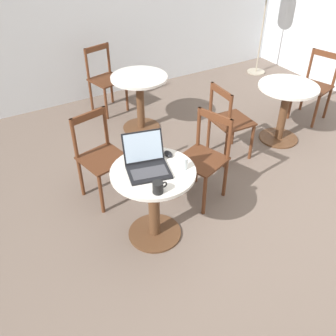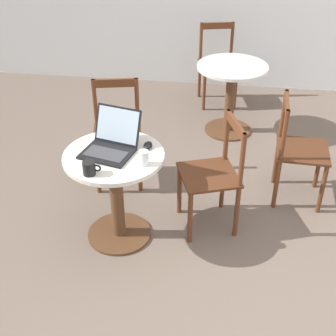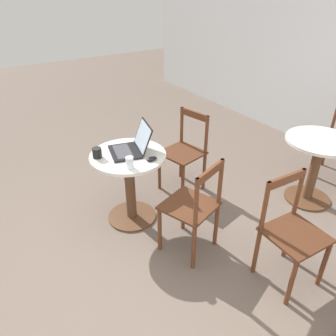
{
  "view_description": "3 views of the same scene",
  "coord_description": "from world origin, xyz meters",
  "px_view_note": "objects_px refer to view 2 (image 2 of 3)",
  "views": [
    {
      "loc": [
        -1.77,
        -1.84,
        2.51
      ],
      "look_at": [
        -0.46,
        0.39,
        0.59
      ],
      "focal_mm": 40.0,
      "sensor_mm": 36.0,
      "label": 1
    },
    {
      "loc": [
        0.07,
        -2.33,
        2.38
      ],
      "look_at": [
        -0.32,
        0.4,
        0.55
      ],
      "focal_mm": 50.0,
      "sensor_mm": 36.0,
      "label": 2
    },
    {
      "loc": [
        1.71,
        -0.84,
        2.1
      ],
      "look_at": [
        -0.47,
        0.57,
        0.58
      ],
      "focal_mm": 35.0,
      "sensor_mm": 36.0,
      "label": 3
    }
  ],
  "objects_px": {
    "chair_near_back": "(117,133)",
    "drinking_glass": "(144,158)",
    "mug": "(89,168)",
    "cafe_table_far": "(231,87)",
    "chair_mid_left": "(297,151)",
    "mouse": "(148,145)",
    "laptop": "(111,144)",
    "chair_near_right": "(214,175)",
    "chair_far_back": "(217,64)",
    "cafe_table_near": "(116,182)"
  },
  "relations": [
    {
      "from": "chair_far_back",
      "to": "mug",
      "type": "height_order",
      "value": "chair_far_back"
    },
    {
      "from": "chair_mid_left",
      "to": "chair_far_back",
      "type": "distance_m",
      "value": 1.92
    },
    {
      "from": "mouse",
      "to": "drinking_glass",
      "type": "distance_m",
      "value": 0.22
    },
    {
      "from": "chair_near_back",
      "to": "mug",
      "type": "height_order",
      "value": "chair_near_back"
    },
    {
      "from": "chair_near_back",
      "to": "chair_mid_left",
      "type": "height_order",
      "value": "same"
    },
    {
      "from": "cafe_table_far",
      "to": "mug",
      "type": "height_order",
      "value": "mug"
    },
    {
      "from": "chair_near_back",
      "to": "mug",
      "type": "distance_m",
      "value": 1.06
    },
    {
      "from": "chair_near_back",
      "to": "chair_mid_left",
      "type": "xyz_separation_m",
      "value": [
        1.48,
        -0.08,
        0.0
      ]
    },
    {
      "from": "laptop",
      "to": "chair_near_right",
      "type": "bearing_deg",
      "value": 15.21
    },
    {
      "from": "chair_near_right",
      "to": "chair_mid_left",
      "type": "relative_size",
      "value": 1.0
    },
    {
      "from": "laptop",
      "to": "drinking_glass",
      "type": "relative_size",
      "value": 4.16
    },
    {
      "from": "chair_near_back",
      "to": "drinking_glass",
      "type": "xyz_separation_m",
      "value": [
        0.39,
        -0.85,
        0.32
      ]
    },
    {
      "from": "cafe_table_far",
      "to": "laptop",
      "type": "xyz_separation_m",
      "value": [
        -0.78,
        -1.7,
        0.28
      ]
    },
    {
      "from": "chair_near_right",
      "to": "laptop",
      "type": "distance_m",
      "value": 0.8
    },
    {
      "from": "chair_near_back",
      "to": "cafe_table_far",
      "type": "bearing_deg",
      "value": 46.99
    },
    {
      "from": "drinking_glass",
      "to": "chair_near_back",
      "type": "bearing_deg",
      "value": 114.75
    },
    {
      "from": "chair_mid_left",
      "to": "mouse",
      "type": "bearing_deg",
      "value": -153.3
    },
    {
      "from": "drinking_glass",
      "to": "chair_near_right",
      "type": "bearing_deg",
      "value": 36.41
    },
    {
      "from": "chair_near_right",
      "to": "chair_far_back",
      "type": "distance_m",
      "value": 2.21
    },
    {
      "from": "cafe_table_near",
      "to": "laptop",
      "type": "distance_m",
      "value": 0.28
    },
    {
      "from": "chair_near_right",
      "to": "laptop",
      "type": "xyz_separation_m",
      "value": [
        -0.71,
        -0.19,
        0.32
      ]
    },
    {
      "from": "mouse",
      "to": "mug",
      "type": "height_order",
      "value": "mug"
    },
    {
      "from": "chair_near_back",
      "to": "drinking_glass",
      "type": "relative_size",
      "value": 8.65
    },
    {
      "from": "cafe_table_far",
      "to": "chair_near_back",
      "type": "relative_size",
      "value": 0.82
    },
    {
      "from": "chair_near_right",
      "to": "mug",
      "type": "bearing_deg",
      "value": -147.54
    },
    {
      "from": "cafe_table_far",
      "to": "drinking_glass",
      "type": "height_order",
      "value": "drinking_glass"
    },
    {
      "from": "chair_near_back",
      "to": "mug",
      "type": "relative_size",
      "value": 7.34
    },
    {
      "from": "cafe_table_near",
      "to": "chair_mid_left",
      "type": "distance_m",
      "value": 1.48
    },
    {
      "from": "chair_near_right",
      "to": "mouse",
      "type": "bearing_deg",
      "value": -165.98
    },
    {
      "from": "cafe_table_near",
      "to": "mouse",
      "type": "relative_size",
      "value": 7.15
    },
    {
      "from": "cafe_table_far",
      "to": "chair_near_right",
      "type": "height_order",
      "value": "chair_near_right"
    },
    {
      "from": "cafe_table_far",
      "to": "mouse",
      "type": "distance_m",
      "value": 1.73
    },
    {
      "from": "chair_near_right",
      "to": "drinking_glass",
      "type": "height_order",
      "value": "chair_near_right"
    },
    {
      "from": "chair_mid_left",
      "to": "mouse",
      "type": "xyz_separation_m",
      "value": [
        -1.1,
        -0.55,
        0.28
      ]
    },
    {
      "from": "cafe_table_far",
      "to": "chair_near_back",
      "type": "bearing_deg",
      "value": -133.01
    },
    {
      "from": "laptop",
      "to": "mug",
      "type": "xyz_separation_m",
      "value": [
        -0.06,
        -0.3,
        -0.01
      ]
    },
    {
      "from": "cafe_table_near",
      "to": "chair_far_back",
      "type": "xyz_separation_m",
      "value": [
        0.59,
        2.45,
        -0.04
      ]
    },
    {
      "from": "cafe_table_near",
      "to": "mug",
      "type": "distance_m",
      "value": 0.38
    },
    {
      "from": "drinking_glass",
      "to": "mug",
      "type": "bearing_deg",
      "value": -153.81
    },
    {
      "from": "cafe_table_near",
      "to": "chair_far_back",
      "type": "distance_m",
      "value": 2.52
    },
    {
      "from": "chair_near_right",
      "to": "cafe_table_near",
      "type": "bearing_deg",
      "value": -160.59
    },
    {
      "from": "cafe_table_near",
      "to": "chair_near_back",
      "type": "height_order",
      "value": "chair_near_back"
    },
    {
      "from": "chair_near_back",
      "to": "drinking_glass",
      "type": "height_order",
      "value": "chair_near_back"
    },
    {
      "from": "chair_near_right",
      "to": "chair_near_back",
      "type": "bearing_deg",
      "value": 148.53
    },
    {
      "from": "mug",
      "to": "mouse",
      "type": "bearing_deg",
      "value": 50.72
    },
    {
      "from": "chair_near_back",
      "to": "laptop",
      "type": "distance_m",
      "value": 0.79
    },
    {
      "from": "cafe_table_far",
      "to": "chair_far_back",
      "type": "xyz_separation_m",
      "value": [
        -0.17,
        0.71,
        -0.04
      ]
    },
    {
      "from": "cafe_table_far",
      "to": "mug",
      "type": "xyz_separation_m",
      "value": [
        -0.85,
        -2.0,
        0.27
      ]
    },
    {
      "from": "chair_near_right",
      "to": "chair_mid_left",
      "type": "height_order",
      "value": "same"
    },
    {
      "from": "chair_near_back",
      "to": "mouse",
      "type": "bearing_deg",
      "value": -59.01
    }
  ]
}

